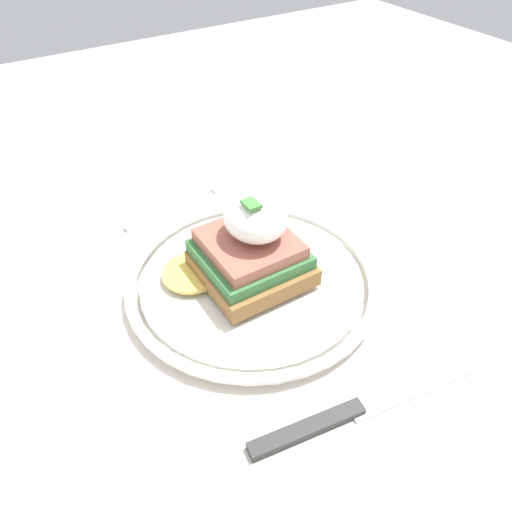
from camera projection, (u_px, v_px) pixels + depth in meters
dining_table at (246, 348)px, 0.54m from camera, size 1.08×0.85×0.72m
plate at (256, 278)px, 0.46m from camera, size 0.23×0.23×0.02m
sandwich at (253, 246)px, 0.44m from camera, size 0.10×0.12×0.08m
fork at (189, 199)px, 0.57m from camera, size 0.04×0.15×0.00m
knife at (349, 412)px, 0.36m from camera, size 0.04×0.19×0.01m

